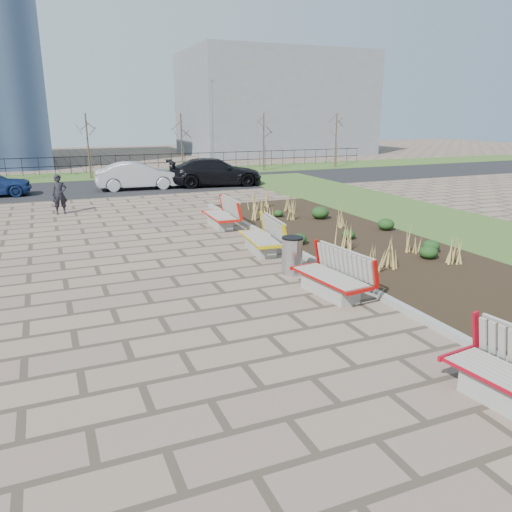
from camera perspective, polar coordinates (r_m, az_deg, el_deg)
name	(u,v)px	position (r m, az deg, el deg)	size (l,w,h in m)	color
ground	(243,364)	(8.43, -1.51, -12.21)	(120.00, 120.00, 0.00)	#746350
planting_bed	(376,250)	(15.42, 13.50, 0.72)	(4.50, 18.00, 0.10)	black
planting_curb	(307,257)	(14.19, 5.88, -0.12)	(0.16, 18.00, 0.15)	gray
grass_verge_near	(493,236)	(18.58, 25.44, 2.07)	(5.00, 38.00, 0.04)	#33511E
grass_verge_far	(89,176)	(35.26, -18.56, 8.66)	(80.00, 5.00, 0.04)	#33511E
road	(99,188)	(29.32, -17.54, 7.42)	(80.00, 7.00, 0.02)	black
bench_b	(330,274)	(11.35, 8.46, -2.08)	(0.90, 2.10, 1.00)	#A80E0B
bench_c	(260,236)	(14.75, 0.49, 2.30)	(0.90, 2.10, 1.00)	#D9BC0B
bench_d	(220,214)	(18.14, -4.17, 4.83)	(0.90, 2.10, 1.00)	red
litter_bin	(292,256)	(12.78, 4.15, 0.00)	(0.53, 0.53, 0.96)	#B2B2B7
pedestrian	(60,194)	(22.03, -21.54, 6.56)	(0.59, 0.39, 1.62)	black
car_silver	(138,176)	(28.19, -13.38, 8.93)	(1.54, 4.43, 1.46)	#989A9F
car_black	(215,172)	(28.88, -4.71, 9.54)	(2.17, 5.34, 1.55)	black
tree_c	(88,146)	(33.59, -18.65, 11.81)	(1.40, 1.40, 4.00)	#4C3D2D
tree_d	(182,144)	(34.60, -8.49, 12.55)	(1.40, 1.40, 4.00)	#4C3D2D
tree_e	(264,142)	(36.57, 0.87, 12.88)	(1.40, 1.40, 4.00)	#4C3D2D
tree_f	(336,140)	(39.36, 9.11, 12.91)	(1.40, 1.40, 4.00)	#4C3D2D
lamp_east	(212,128)	(34.63, -5.04, 14.31)	(0.24, 0.60, 6.00)	gray
railing_fence	(86,164)	(36.68, -18.86, 9.87)	(44.00, 0.10, 1.20)	black
building_grey	(274,104)	(53.94, 2.10, 17.00)	(18.00, 12.00, 10.00)	slate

